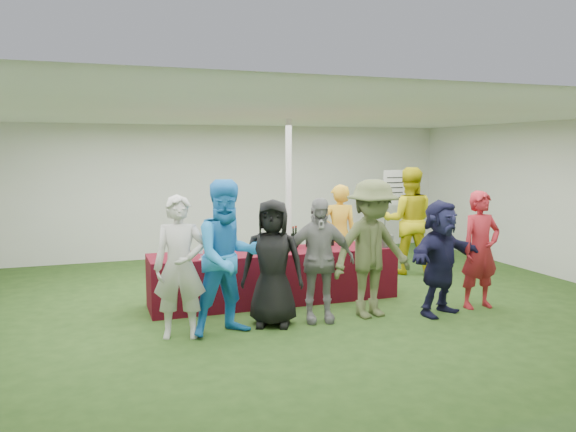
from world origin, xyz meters
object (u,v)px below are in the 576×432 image
object	(u,v)px
serving_table	(275,276)
dump_bucket	(385,241)
staff_pourer	(339,234)
customer_6	(480,250)
customer_0	(180,267)
customer_3	(318,260)
customer_4	(372,249)
wine_list_sign	(394,194)
customer_2	(273,263)
staff_back	(408,221)
customer_5	(440,258)
customer_1	(229,258)

from	to	relation	value
serving_table	dump_bucket	world-z (taller)	dump_bucket
staff_pourer	customer_6	distance (m)	2.32
serving_table	staff_pourer	world-z (taller)	staff_pourer
customer_0	serving_table	bearing A→B (deg)	49.56
customer_3	customer_4	xyz separation A→B (m)	(0.74, -0.05, 0.11)
wine_list_sign	customer_2	xyz separation A→B (m)	(-3.62, -3.32, -0.52)
wine_list_sign	customer_0	xyz separation A→B (m)	(-4.78, -3.40, -0.47)
staff_back	customer_4	world-z (taller)	staff_back
wine_list_sign	staff_pourer	size ratio (longest dim) A/B	1.09
customer_6	customer_5	bearing A→B (deg)	-172.34
customer_1	customer_2	distance (m)	0.62
serving_table	dump_bucket	distance (m)	1.75
dump_bucket	customer_3	bearing A→B (deg)	-149.20
staff_pourer	customer_2	distance (m)	2.43
wine_list_sign	staff_back	xyz separation A→B (m)	(-0.42, -1.24, -0.37)
customer_2	customer_3	size ratio (longest dim) A/B	1.00
staff_pourer	wine_list_sign	bearing A→B (deg)	-127.24
customer_4	customer_5	world-z (taller)	customer_4
customer_0	customer_3	size ratio (longest dim) A/B	1.05
customer_4	wine_list_sign	bearing A→B (deg)	48.10
staff_back	customer_0	world-z (taller)	staff_back
dump_bucket	customer_3	world-z (taller)	customer_3
serving_table	customer_3	bearing A→B (deg)	-77.86
dump_bucket	customer_0	bearing A→B (deg)	-164.13
wine_list_sign	dump_bucket	bearing A→B (deg)	-122.34
wine_list_sign	customer_6	size ratio (longest dim) A/B	1.10
staff_pourer	customer_5	bearing A→B (deg)	119.07
staff_back	customer_1	distance (m)	4.39
customer_1	customer_2	size ratio (longest dim) A/B	1.16
staff_back	customer_1	bearing A→B (deg)	55.52
customer_1	customer_6	world-z (taller)	customer_1
staff_pourer	customer_4	distance (m)	1.85
serving_table	staff_back	xyz separation A→B (m)	(2.83, 1.03, 0.57)
staff_pourer	staff_back	size ratio (longest dim) A/B	0.87
dump_bucket	customer_6	xyz separation A→B (m)	(0.93, -1.02, -0.02)
customer_0	customer_6	bearing A→B (deg)	11.54
serving_table	customer_6	world-z (taller)	customer_6
staff_back	customer_2	world-z (taller)	staff_back
staff_back	customer_3	size ratio (longest dim) A/B	1.18
staff_pourer	staff_back	xyz separation A→B (m)	(1.50, 0.34, 0.13)
serving_table	customer_0	size ratio (longest dim) A/B	2.13
wine_list_sign	customer_3	size ratio (longest dim) A/B	1.12
customer_3	serving_table	bearing A→B (deg)	113.43
dump_bucket	customer_3	xyz separation A→B (m)	(-1.44, -0.86, -0.04)
serving_table	wine_list_sign	world-z (taller)	wine_list_sign
dump_bucket	staff_back	xyz separation A→B (m)	(1.15, 1.25, 0.11)
staff_back	customer_2	size ratio (longest dim) A/B	1.19
staff_back	customer_5	distance (m)	2.55
customer_4	dump_bucket	bearing A→B (deg)	44.27
customer_5	dump_bucket	bearing A→B (deg)	80.38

